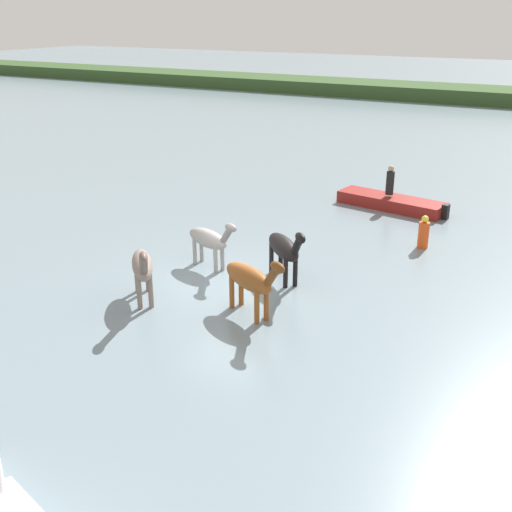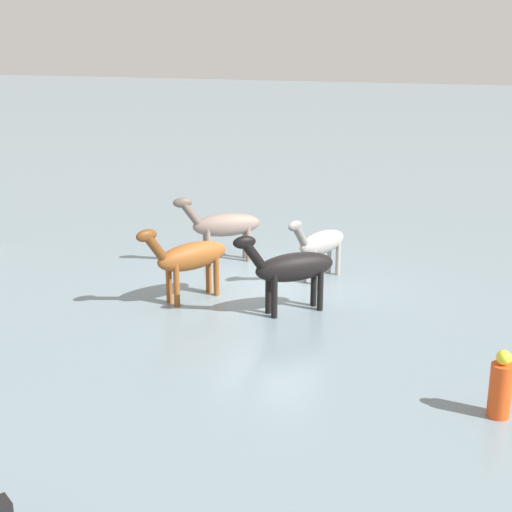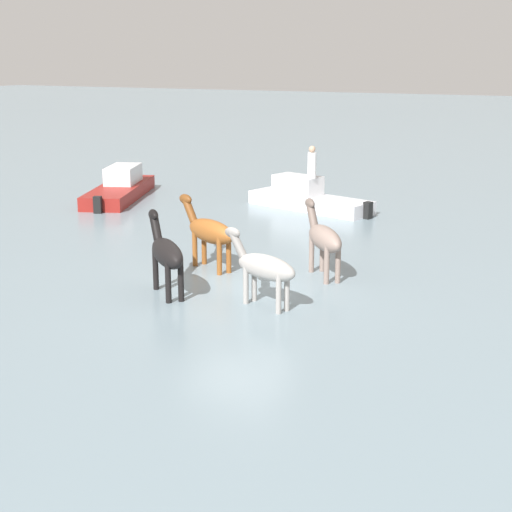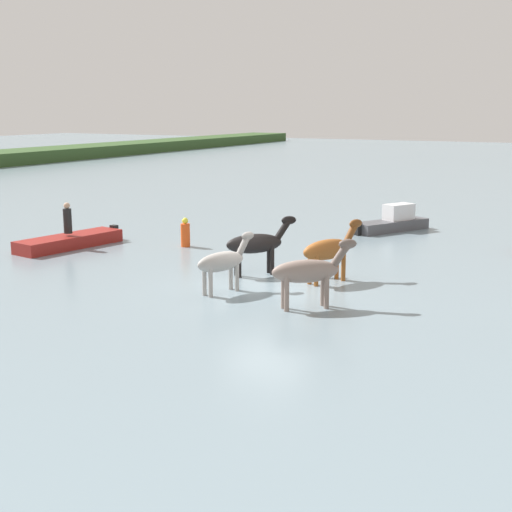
{
  "view_description": "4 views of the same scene",
  "coord_description": "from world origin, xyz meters",
  "px_view_note": "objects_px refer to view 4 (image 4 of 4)",
  "views": [
    {
      "loc": [
        8.62,
        -14.23,
        7.53
      ],
      "look_at": [
        0.47,
        0.98,
        0.64
      ],
      "focal_mm": 43.38,
      "sensor_mm": 36.0,
      "label": 1
    },
    {
      "loc": [
        15.21,
        6.37,
        5.71
      ],
      "look_at": [
        0.99,
        0.04,
        1.07
      ],
      "focal_mm": 49.96,
      "sensor_mm": 36.0,
      "label": 2
    },
    {
      "loc": [
        -8.2,
        15.84,
        5.6
      ],
      "look_at": [
        -0.27,
        -0.44,
        0.78
      ],
      "focal_mm": 53.37,
      "sensor_mm": 36.0,
      "label": 3
    },
    {
      "loc": [
        -18.68,
        -9.53,
        5.36
      ],
      "look_at": [
        -0.16,
        0.27,
        0.99
      ],
      "focal_mm": 50.33,
      "sensor_mm": 36.0,
      "label": 4
    }
  ],
  "objects_px": {
    "buoy_channel_marker": "(185,234)",
    "horse_rear_stallion": "(223,262)",
    "horse_dun_straggler": "(329,249)",
    "boat_motor_center": "(70,243)",
    "horse_pinto_flank": "(308,271)",
    "person_watcher_seated": "(67,219)",
    "boat_skiff_near": "(392,224)",
    "horse_chestnut_trailing": "(257,244)"
  },
  "relations": [
    {
      "from": "horse_dun_straggler",
      "to": "person_watcher_seated",
      "type": "distance_m",
      "value": 10.97
    },
    {
      "from": "boat_motor_center",
      "to": "person_watcher_seated",
      "type": "height_order",
      "value": "person_watcher_seated"
    },
    {
      "from": "horse_rear_stallion",
      "to": "buoy_channel_marker",
      "type": "height_order",
      "value": "horse_rear_stallion"
    },
    {
      "from": "horse_rear_stallion",
      "to": "horse_dun_straggler",
      "type": "height_order",
      "value": "horse_dun_straggler"
    },
    {
      "from": "horse_pinto_flank",
      "to": "person_watcher_seated",
      "type": "distance_m",
      "value": 12.09
    },
    {
      "from": "horse_chestnut_trailing",
      "to": "boat_skiff_near",
      "type": "distance_m",
      "value": 10.38
    },
    {
      "from": "horse_dun_straggler",
      "to": "person_watcher_seated",
      "type": "height_order",
      "value": "horse_dun_straggler"
    },
    {
      "from": "horse_dun_straggler",
      "to": "horse_chestnut_trailing",
      "type": "xyz_separation_m",
      "value": [
        -0.2,
        2.43,
        -0.0
      ]
    },
    {
      "from": "horse_pinto_flank",
      "to": "horse_chestnut_trailing",
      "type": "bearing_deg",
      "value": 95.72
    },
    {
      "from": "horse_chestnut_trailing",
      "to": "buoy_channel_marker",
      "type": "relative_size",
      "value": 1.79
    },
    {
      "from": "horse_rear_stallion",
      "to": "boat_skiff_near",
      "type": "distance_m",
      "value": 12.82
    },
    {
      "from": "horse_dun_straggler",
      "to": "boat_skiff_near",
      "type": "height_order",
      "value": "horse_dun_straggler"
    },
    {
      "from": "horse_rear_stallion",
      "to": "horse_dun_straggler",
      "type": "relative_size",
      "value": 0.93
    },
    {
      "from": "horse_pinto_flank",
      "to": "boat_skiff_near",
      "type": "relative_size",
      "value": 0.54
    },
    {
      "from": "buoy_channel_marker",
      "to": "person_watcher_seated",
      "type": "bearing_deg",
      "value": 121.69
    },
    {
      "from": "horse_dun_straggler",
      "to": "horse_chestnut_trailing",
      "type": "relative_size",
      "value": 1.14
    },
    {
      "from": "horse_rear_stallion",
      "to": "boat_motor_center",
      "type": "relative_size",
      "value": 0.47
    },
    {
      "from": "horse_pinto_flank",
      "to": "person_watcher_seated",
      "type": "xyz_separation_m",
      "value": [
        3.42,
        11.59,
        0.1
      ]
    },
    {
      "from": "horse_rear_stallion",
      "to": "buoy_channel_marker",
      "type": "distance_m",
      "value": 7.33
    },
    {
      "from": "horse_pinto_flank",
      "to": "boat_motor_center",
      "type": "distance_m",
      "value": 12.19
    },
    {
      "from": "horse_pinto_flank",
      "to": "horse_dun_straggler",
      "type": "bearing_deg",
      "value": 60.21
    },
    {
      "from": "horse_dun_straggler",
      "to": "boat_motor_center",
      "type": "xyz_separation_m",
      "value": [
        0.52,
        11.01,
        -0.87
      ]
    },
    {
      "from": "horse_dun_straggler",
      "to": "boat_skiff_near",
      "type": "xyz_separation_m",
      "value": [
        10.08,
        1.11,
        -0.73
      ]
    },
    {
      "from": "horse_pinto_flank",
      "to": "buoy_channel_marker",
      "type": "relative_size",
      "value": 1.79
    },
    {
      "from": "horse_chestnut_trailing",
      "to": "horse_dun_straggler",
      "type": "bearing_deg",
      "value": -43.46
    },
    {
      "from": "horse_dun_straggler",
      "to": "boat_skiff_near",
      "type": "relative_size",
      "value": 0.62
    },
    {
      "from": "horse_chestnut_trailing",
      "to": "buoy_channel_marker",
      "type": "height_order",
      "value": "horse_chestnut_trailing"
    },
    {
      "from": "horse_pinto_flank",
      "to": "boat_motor_center",
      "type": "height_order",
      "value": "horse_pinto_flank"
    },
    {
      "from": "buoy_channel_marker",
      "to": "boat_motor_center",
      "type": "bearing_deg",
      "value": 120.08
    },
    {
      "from": "boat_motor_center",
      "to": "person_watcher_seated",
      "type": "relative_size",
      "value": 3.91
    },
    {
      "from": "buoy_channel_marker",
      "to": "horse_rear_stallion",
      "type": "bearing_deg",
      "value": -137.99
    },
    {
      "from": "horse_pinto_flank",
      "to": "person_watcher_seated",
      "type": "height_order",
      "value": "horse_pinto_flank"
    },
    {
      "from": "horse_pinto_flank",
      "to": "buoy_channel_marker",
      "type": "height_order",
      "value": "horse_pinto_flank"
    },
    {
      "from": "horse_dun_straggler",
      "to": "boat_motor_center",
      "type": "distance_m",
      "value": 11.05
    },
    {
      "from": "horse_dun_straggler",
      "to": "buoy_channel_marker",
      "type": "height_order",
      "value": "horse_dun_straggler"
    },
    {
      "from": "person_watcher_seated",
      "to": "horse_rear_stallion",
      "type": "bearing_deg",
      "value": -109.41
    },
    {
      "from": "boat_motor_center",
      "to": "boat_skiff_near",
      "type": "distance_m",
      "value": 13.76
    },
    {
      "from": "horse_pinto_flank",
      "to": "horse_chestnut_trailing",
      "type": "height_order",
      "value": "horse_chestnut_trailing"
    },
    {
      "from": "horse_dun_straggler",
      "to": "buoy_channel_marker",
      "type": "xyz_separation_m",
      "value": [
        2.76,
        7.14,
        -0.52
      ]
    },
    {
      "from": "horse_rear_stallion",
      "to": "buoy_channel_marker",
      "type": "relative_size",
      "value": 1.91
    },
    {
      "from": "horse_pinto_flank",
      "to": "boat_motor_center",
      "type": "bearing_deg",
      "value": 121.5
    },
    {
      "from": "boat_motor_center",
      "to": "person_watcher_seated",
      "type": "distance_m",
      "value": 0.97
    }
  ]
}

